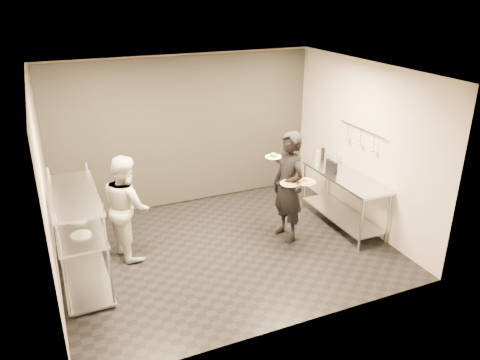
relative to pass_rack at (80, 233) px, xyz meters
name	(u,v)px	position (x,y,z in m)	size (l,w,h in m)	color
room_shell	(199,145)	(2.15, 1.18, 0.63)	(5.00, 4.00, 2.80)	black
pass_rack	(80,233)	(0.00, 0.00, 0.00)	(0.60, 1.60, 1.50)	#ADAFB4
prep_counter	(344,191)	(4.33, 0.00, -0.14)	(0.60, 1.80, 0.92)	#ADAFB4
utensil_rail	(361,138)	(4.58, 0.00, 0.78)	(0.07, 1.20, 0.31)	#ADAFB4
waiter	(288,187)	(3.22, -0.02, 0.14)	(0.66, 0.44, 1.82)	black
chef	(127,206)	(0.74, 0.51, 0.04)	(0.79, 0.61, 1.62)	beige
pizza_plate_near	(290,183)	(3.15, -0.20, 0.30)	(0.31, 0.31, 0.05)	white
pizza_plate_far	(306,181)	(3.39, -0.27, 0.31)	(0.31, 0.31, 0.05)	white
salad_plate	(274,156)	(3.11, 0.30, 0.58)	(0.27, 0.27, 0.07)	white
pos_monitor	(332,166)	(4.21, 0.24, 0.25)	(0.06, 0.28, 0.20)	black
bottle_green	(318,158)	(4.17, 0.64, 0.29)	(0.08, 0.08, 0.27)	gray
bottle_clear	(336,158)	(4.51, 0.56, 0.26)	(0.07, 0.07, 0.22)	gray
bottle_dark	(323,154)	(4.39, 0.80, 0.27)	(0.07, 0.07, 0.23)	black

